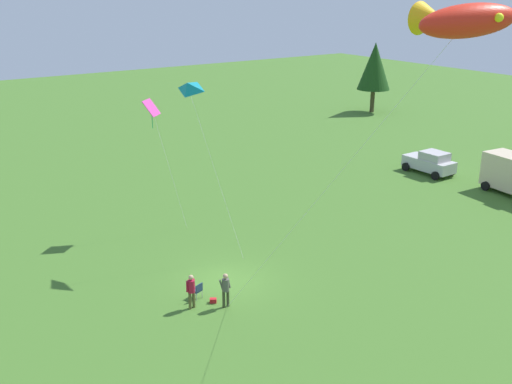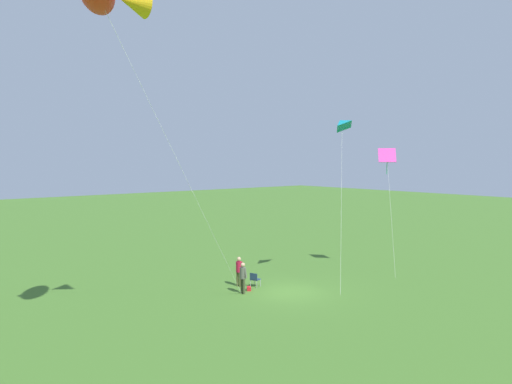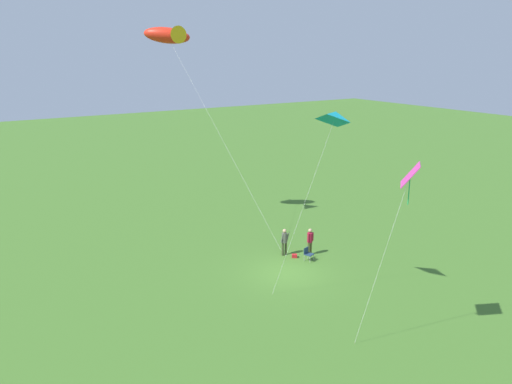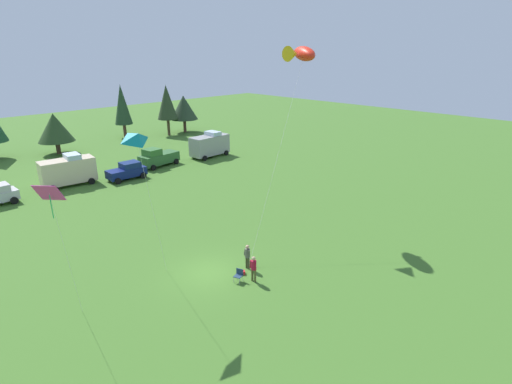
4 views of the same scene
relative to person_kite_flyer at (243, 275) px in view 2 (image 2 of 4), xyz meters
The scene contains 7 objects.
ground_plane 2.82m from the person_kite_flyer, 147.60° to the left, with size 160.00×160.00×0.00m, color #3F6B25.
person_kite_flyer is the anchor object (origin of this frame).
folding_chair 1.71m from the person_kite_flyer, 153.03° to the right, with size 0.61×0.61×0.82m.
person_spectator 1.61m from the person_kite_flyer, 119.83° to the right, with size 0.39×0.52×1.74m.
backpack_on_grass 1.17m from the person_kite_flyer, 155.46° to the right, with size 0.32×0.22×0.22m, color red.
kite_delta_teal 10.56m from the person_kite_flyer, 165.47° to the left, with size 2.96×2.71×9.95m.
kite_diamond_rainbow 12.68m from the person_kite_flyer, behind, with size 1.66×2.18×8.16m.
Camera 2 is at (18.93, 19.98, 7.45)m, focal length 35.00 mm.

